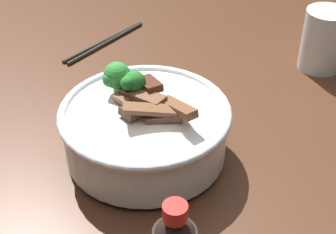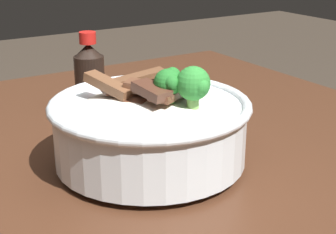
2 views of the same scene
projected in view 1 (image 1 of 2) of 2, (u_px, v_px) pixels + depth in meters
The scene contains 4 objects.
dining_table at pixel (160, 134), 0.93m from camera, with size 1.25×1.01×0.80m.
rice_bowl at pixel (145, 126), 0.72m from camera, with size 0.24×0.24×0.13m.
drinking_glass at pixel (323, 43), 0.93m from camera, with size 0.08×0.08×0.11m.
chopsticks_pair at pixel (105, 42), 1.03m from camera, with size 0.14×0.18×0.01m.
Camera 1 is at (-0.70, 0.18, 1.29)m, focal length 54.55 mm.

